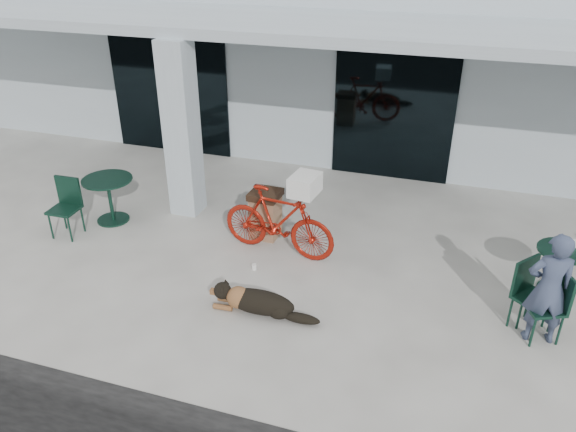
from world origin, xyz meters
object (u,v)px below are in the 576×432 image
(bicycle, at_px, (278,221))
(cafe_table_near, at_px, (110,200))
(cafe_table_far, at_px, (559,270))
(cafe_chair_far_a, at_px, (535,298))
(cafe_chair_near, at_px, (64,209))
(dog, at_px, (259,301))
(cafe_chair_far_b, at_px, (543,306))
(person, at_px, (549,289))
(trash_receptacle, at_px, (266,214))

(bicycle, xyz_separation_m, cafe_table_near, (-3.19, 0.12, -0.16))
(cafe_table_far, distance_m, cafe_chair_far_a, 1.15)
(bicycle, height_order, cafe_table_far, bicycle)
(cafe_table_far, height_order, cafe_chair_far_a, cafe_chair_far_a)
(cafe_table_far, xyz_separation_m, cafe_chair_far_a, (-0.42, -1.06, 0.15))
(bicycle, distance_m, cafe_chair_far_a, 3.87)
(bicycle, xyz_separation_m, cafe_chair_near, (-3.62, -0.57, -0.07))
(dog, height_order, cafe_chair_far_a, cafe_chair_far_a)
(cafe_chair_far_b, distance_m, person, 0.30)
(cafe_chair_far_b, bearing_deg, cafe_table_far, 140.97)
(cafe_chair_far_b, xyz_separation_m, trash_receptacle, (-4.25, 1.40, -0.07))
(person, height_order, trash_receptacle, person)
(cafe_chair_near, distance_m, person, 7.51)
(dog, relative_size, cafe_table_near, 1.34)
(cafe_chair_far_b, xyz_separation_m, person, (-0.00, -0.04, 0.29))
(cafe_chair_near, height_order, cafe_chair_far_a, cafe_chair_near)
(dog, bearing_deg, cafe_chair_near, 162.39)
(bicycle, distance_m, dog, 1.65)
(cafe_table_far, relative_size, cafe_chair_far_a, 0.74)
(cafe_table_near, bearing_deg, cafe_chair_far_b, -8.58)
(cafe_table_near, distance_m, person, 7.16)
(cafe_table_near, height_order, cafe_chair_near, cafe_chair_near)
(cafe_chair_far_b, bearing_deg, cafe_chair_far_a, -166.45)
(cafe_chair_far_b, bearing_deg, dog, -104.01)
(cafe_chair_far_a, bearing_deg, cafe_chair_near, 127.69)
(cafe_chair_near, bearing_deg, dog, -16.45)
(dog, xyz_separation_m, cafe_table_near, (-3.45, 1.70, 0.21))
(bicycle, height_order, cafe_chair_far_a, bicycle)
(cafe_chair_far_a, distance_m, person, 0.34)
(person, distance_m, trash_receptacle, 4.50)
(person, bearing_deg, cafe_chair_far_b, -102.71)
(dog, bearing_deg, cafe_chair_far_a, 9.24)
(dog, relative_size, cafe_table_far, 1.60)
(trash_receptacle, bearing_deg, cafe_table_near, -173.27)
(cafe_chair_far_b, relative_size, trash_receptacle, 1.17)
(dog, relative_size, cafe_chair_far_a, 1.18)
(bicycle, bearing_deg, cafe_chair_far_a, -95.44)
(cafe_table_far, bearing_deg, bicycle, -176.70)
(dog, xyz_separation_m, cafe_chair_near, (-3.87, 1.01, 0.31))
(cafe_table_near, bearing_deg, trash_receptacle, 6.73)
(bicycle, distance_m, cafe_chair_far_b, 3.99)
(cafe_table_near, distance_m, cafe_chair_near, 0.82)
(bicycle, height_order, dog, bicycle)
(cafe_chair_far_b, height_order, person, person)
(bicycle, distance_m, person, 4.00)
(person, bearing_deg, bicycle, -23.15)
(cafe_table_far, xyz_separation_m, trash_receptacle, (-4.57, 0.21, 0.07))
(cafe_chair_near, distance_m, trash_receptacle, 3.40)
(cafe_table_far, bearing_deg, person, -104.70)
(cafe_chair_near, bearing_deg, cafe_chair_far_a, -3.74)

